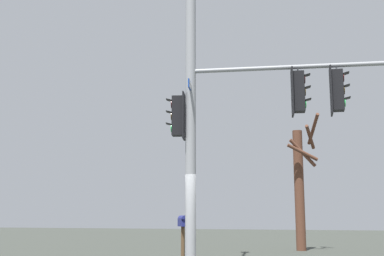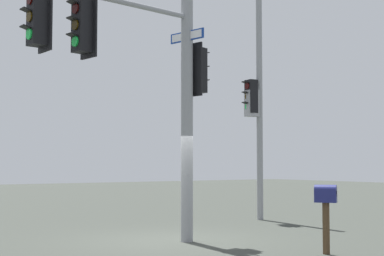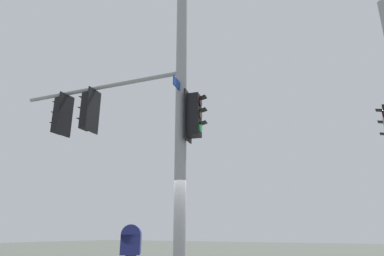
% 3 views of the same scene
% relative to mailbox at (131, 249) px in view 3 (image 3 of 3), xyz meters
% --- Properties ---
extents(main_signal_pole_assembly, '(3.24, 5.92, 9.86)m').
position_rel_mailbox_xyz_m(main_signal_pole_assembly, '(-3.00, -2.07, 3.91)').
color(main_signal_pole_assembly, gray).
rests_on(main_signal_pole_assembly, ground).
extents(mailbox, '(0.50, 0.45, 1.41)m').
position_rel_mailbox_xyz_m(mailbox, '(0.00, 0.00, 0.00)').
color(mailbox, '#4C3823').
rests_on(mailbox, ground).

